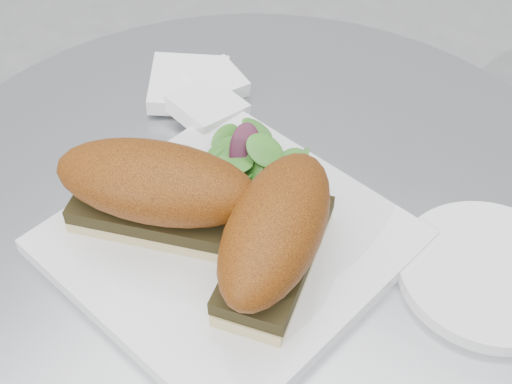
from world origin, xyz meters
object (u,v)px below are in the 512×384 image
(sandwich_left, at_px, (157,189))
(saucer, at_px, (489,273))
(plate, at_px, (229,242))
(sandwich_right, at_px, (276,234))

(sandwich_left, relative_size, saucer, 1.25)
(plate, relative_size, saucer, 1.69)
(plate, bearing_deg, sandwich_right, -5.41)
(plate, xyz_separation_m, sandwich_right, (0.05, -0.00, 0.05))
(sandwich_right, bearing_deg, plate, -110.89)
(sandwich_right, bearing_deg, saucer, 110.47)
(sandwich_right, xyz_separation_m, saucer, (0.15, 0.11, -0.05))
(plate, distance_m, saucer, 0.22)
(plate, bearing_deg, sandwich_left, -159.09)
(plate, xyz_separation_m, sandwich_left, (-0.06, -0.02, 0.05))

